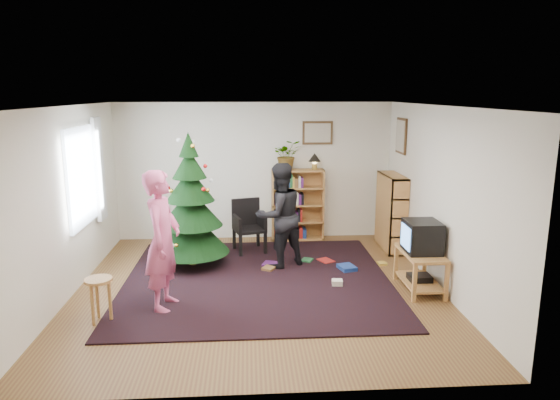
{
  "coord_description": "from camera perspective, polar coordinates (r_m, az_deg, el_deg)",
  "views": [
    {
      "loc": [
        -0.12,
        -6.54,
        2.68
      ],
      "look_at": [
        0.35,
        0.7,
        1.1
      ],
      "focal_mm": 32.0,
      "sensor_mm": 36.0,
      "label": 1
    }
  ],
  "objects": [
    {
      "name": "tv_stand",
      "position": [
        7.15,
        15.72,
        -7.43
      ],
      "size": [
        0.49,
        0.87,
        0.55
      ],
      "color": "#C48746",
      "rests_on": "floor"
    },
    {
      "name": "wall_back",
      "position": [
        9.15,
        -2.94,
        3.28
      ],
      "size": [
        5.0,
        0.02,
        2.5
      ],
      "primitive_type": "cube",
      "color": "silver",
      "rests_on": "floor"
    },
    {
      "name": "window_pane",
      "position": [
        7.61,
        -21.69,
        2.49
      ],
      "size": [
        0.04,
        1.2,
        1.4
      ],
      "primitive_type": "cube",
      "color": "silver",
      "rests_on": "wall_left"
    },
    {
      "name": "christmas_tree",
      "position": [
        7.8,
        -10.14,
        -1.32
      ],
      "size": [
        1.15,
        1.15,
        2.09
      ],
      "rotation": [
        0.0,
        0.0,
        0.23
      ],
      "color": "#3F2816",
      "rests_on": "rug"
    },
    {
      "name": "ceiling",
      "position": [
        6.54,
        -2.73,
        10.69
      ],
      "size": [
        5.0,
        5.0,
        0.0
      ],
      "primitive_type": "plane",
      "rotation": [
        3.14,
        0.0,
        0.0
      ],
      "color": "white",
      "rests_on": "wall_back"
    },
    {
      "name": "picture_back",
      "position": [
        9.13,
        4.31,
        7.66
      ],
      "size": [
        0.55,
        0.03,
        0.42
      ],
      "color": "#4C3319",
      "rests_on": "wall_back"
    },
    {
      "name": "bookshelf_right",
      "position": [
        8.81,
        12.59,
        -1.24
      ],
      "size": [
        0.3,
        0.95,
        1.3
      ],
      "rotation": [
        0.0,
        0.0,
        1.57
      ],
      "color": "#C48746",
      "rests_on": "floor"
    },
    {
      "name": "crt_tv",
      "position": [
        7.02,
        15.91,
        -4.04
      ],
      "size": [
        0.46,
        0.49,
        0.43
      ],
      "color": "black",
      "rests_on": "tv_stand"
    },
    {
      "name": "person_by_chair",
      "position": [
        7.66,
        -0.07,
        -1.8
      ],
      "size": [
        0.99,
        0.92,
        1.63
      ],
      "primitive_type": "imported",
      "rotation": [
        0.0,
        0.0,
        3.63
      ],
      "color": "black",
      "rests_on": "rug"
    },
    {
      "name": "wall_right",
      "position": [
        7.19,
        17.72,
        0.22
      ],
      "size": [
        0.02,
        5.0,
        2.5
      ],
      "primitive_type": "cube",
      "color": "silver",
      "rests_on": "floor"
    },
    {
      "name": "floor",
      "position": [
        7.07,
        -2.52,
        -10.01
      ],
      "size": [
        5.0,
        5.0,
        0.0
      ],
      "primitive_type": "plane",
      "color": "brown",
      "rests_on": "ground"
    },
    {
      "name": "rug",
      "position": [
        7.34,
        -2.58,
        -9.05
      ],
      "size": [
        3.8,
        3.6,
        0.02
      ],
      "primitive_type": "cube",
      "color": "black",
      "rests_on": "floor"
    },
    {
      "name": "table_lamp",
      "position": [
        9.04,
        3.97,
        4.75
      ],
      "size": [
        0.22,
        0.22,
        0.3
      ],
      "color": "#A57F33",
      "rests_on": "bookshelf_back"
    },
    {
      "name": "wall_front",
      "position": [
        4.29,
        -1.95,
        -7.2
      ],
      "size": [
        5.0,
        0.02,
        2.5
      ],
      "primitive_type": "cube",
      "color": "silver",
      "rests_on": "floor"
    },
    {
      "name": "bookshelf_back",
      "position": [
        9.15,
        2.03,
        -0.45
      ],
      "size": [
        0.95,
        0.3,
        1.3
      ],
      "color": "#C48746",
      "rests_on": "floor"
    },
    {
      "name": "floor_clutter",
      "position": [
        7.81,
        4.54,
        -7.52
      ],
      "size": [
        1.99,
        1.25,
        0.08
      ],
      "color": "#A51E19",
      "rests_on": "rug"
    },
    {
      "name": "picture_right",
      "position": [
        8.72,
        13.71,
        7.13
      ],
      "size": [
        0.03,
        0.5,
        0.6
      ],
      "color": "#4C3319",
      "rests_on": "wall_right"
    },
    {
      "name": "potted_plant",
      "position": [
        8.98,
        0.8,
        5.17
      ],
      "size": [
        0.53,
        0.48,
        0.54
      ],
      "primitive_type": "imported",
      "rotation": [
        0.0,
        0.0,
        0.12
      ],
      "color": "gray",
      "rests_on": "bookshelf_back"
    },
    {
      "name": "stool",
      "position": [
        6.32,
        -19.99,
        -9.47
      ],
      "size": [
        0.32,
        0.32,
        0.54
      ],
      "color": "#C48746",
      "rests_on": "floor"
    },
    {
      "name": "wall_left",
      "position": [
        7.11,
        -23.22,
        -0.33
      ],
      "size": [
        0.02,
        5.0,
        2.5
      ],
      "primitive_type": "cube",
      "color": "silver",
      "rests_on": "floor"
    },
    {
      "name": "curtain",
      "position": [
        8.26,
        -19.97,
        3.33
      ],
      "size": [
        0.06,
        0.35,
        1.6
      ],
      "primitive_type": "cube",
      "color": "silver",
      "rests_on": "wall_left"
    },
    {
      "name": "person_standing",
      "position": [
        6.34,
        -13.26,
        -4.53
      ],
      "size": [
        0.51,
        0.7,
        1.76
      ],
      "primitive_type": "imported",
      "rotation": [
        0.0,
        0.0,
        1.42
      ],
      "color": "#D45485",
      "rests_on": "rug"
    },
    {
      "name": "armchair",
      "position": [
        8.53,
        -3.53,
        -2.69
      ],
      "size": [
        0.6,
        0.61,
        0.89
      ],
      "rotation": [
        0.0,
        0.0,
        0.27
      ],
      "color": "black",
      "rests_on": "rug"
    }
  ]
}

